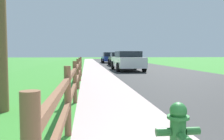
{
  "coord_description": "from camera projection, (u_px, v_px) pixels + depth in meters",
  "views": [
    {
      "loc": [
        -1.75,
        -1.53,
        1.34
      ],
      "look_at": [
        -0.72,
        7.85,
        0.69
      ],
      "focal_mm": 38.29,
      "sensor_mm": 36.0,
      "label": 1
    }
  ],
  "objects": [
    {
      "name": "road_asphalt",
      "position": [
        129.0,
        65.0,
        28.96
      ],
      "size": [
        7.0,
        66.0,
        0.01
      ],
      "primitive_type": "cube",
      "color": "#323232",
      "rests_on": "ground"
    },
    {
      "name": "fire_hydrant",
      "position": [
        178.0,
        133.0,
        2.86
      ],
      "size": [
        0.54,
        0.45,
        0.76
      ],
      "color": "#287233",
      "rests_on": "ground"
    },
    {
      "name": "parked_car_black",
      "position": [
        118.0,
        59.0,
        26.58
      ],
      "size": [
        2.11,
        4.7,
        1.45
      ],
      "color": "black",
      "rests_on": "ground"
    },
    {
      "name": "ground_plane",
      "position": [
        102.0,
        66.0,
        26.59
      ],
      "size": [
        120.0,
        120.0,
        0.0
      ],
      "primitive_type": "plane",
      "color": "#3E9035"
    },
    {
      "name": "parked_car_blue",
      "position": [
        109.0,
        58.0,
        34.72
      ],
      "size": [
        2.17,
        4.75,
        1.53
      ],
      "color": "navy",
      "rests_on": "ground"
    },
    {
      "name": "rail_fence",
      "position": [
        77.0,
        75.0,
        7.7
      ],
      "size": [
        0.11,
        13.01,
        1.15
      ],
      "color": "brown",
      "rests_on": "ground"
    },
    {
      "name": "parked_suv_white",
      "position": [
        127.0,
        61.0,
        18.85
      ],
      "size": [
        2.25,
        4.81,
        1.53
      ],
      "color": "white",
      "rests_on": "ground"
    },
    {
      "name": "curb_concrete",
      "position": [
        75.0,
        65.0,
        28.25
      ],
      "size": [
        6.0,
        66.0,
        0.01
      ],
      "primitive_type": "cube",
      "color": "#BFA6A3",
      "rests_on": "ground"
    },
    {
      "name": "grass_verge",
      "position": [
        62.0,
        65.0,
        28.08
      ],
      "size": [
        5.0,
        66.0,
        0.0
      ],
      "primitive_type": "cube",
      "color": "#3E9035",
      "rests_on": "ground"
    }
  ]
}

